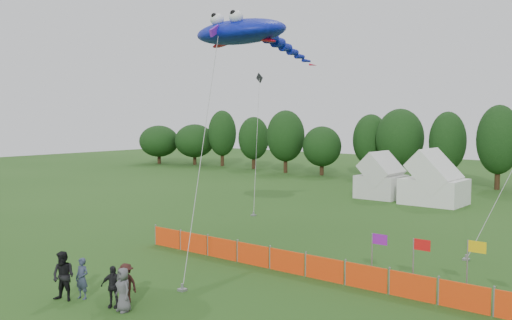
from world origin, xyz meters
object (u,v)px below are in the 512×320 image
Objects in this scene: tent_left at (381,179)px; spectator_b at (63,276)px; spectator_d at (113,286)px; stingray_kite at (246,33)px; spectator_e at (123,290)px; spectator_c at (126,283)px; tent_right at (434,183)px; spectator_a at (82,278)px; barrier_fence at (305,265)px.

tent_left reaches higher than spectator_b.
stingray_kite is at bearing 71.23° from spectator_d.
spectator_c is at bearing 145.46° from spectator_e.
spectator_b is at bearing -84.37° from tent_left.
spectator_e is at bearing -35.16° from spectator_d.
stingray_kite is (2.90, -21.55, 9.80)m from tent_left.
spectator_d reaches higher than spectator_c.
tent_right is (4.92, -0.58, 0.08)m from tent_left.
tent_left is at bearing 67.73° from spectator_d.
spectator_e is 0.11× the size of stingray_kite.
spectator_d is at bearing -7.73° from spectator_a.
tent_right reaches higher than spectator_d.
stingray_kite is (-0.33, 11.26, 10.46)m from spectator_b.
tent_left is 32.42m from spectator_a.
tent_left reaches higher than spectator_e.
tent_left is 23.85m from stingray_kite.
spectator_b is 0.13× the size of stingray_kite.
tent_right is at bearing 59.03° from spectator_d.
barrier_fence is 10.41× the size of spectator_b.
spectator_c reaches higher than barrier_fence.
barrier_fence is at bearing -70.57° from tent_left.
spectator_c is at bearing 57.46° from spectator_d.
tent_left is at bearing 88.98° from spectator_c.
tent_left is 2.37× the size of spectator_c.
spectator_b is (-5.30, -8.63, 0.46)m from barrier_fence.
spectator_a reaches higher than spectator_c.
spectator_c is (2.09, 1.34, -0.19)m from spectator_b.
tent_right is 31.56m from spectator_e.
spectator_a is 1.05× the size of spectator_c.
spectator_b is (-1.69, -32.22, -0.74)m from tent_right.
spectator_c is 0.11× the size of stingray_kite.
spectator_c is at bearing -80.41° from tent_left.
spectator_a is at bearing -121.64° from barrier_fence.
spectator_c is 14.76m from stingray_kite.
spectator_c is 0.60m from spectator_d.
spectator_e reaches higher than spectator_d.
tent_left is at bearing 83.74° from spectator_a.
tent_left is at bearing 109.43° from barrier_fence.
spectator_a is (-4.95, -8.04, 0.30)m from barrier_fence.
spectator_a is 2.41m from spectator_e.
barrier_fence is at bearing 38.48° from spectator_b.
barrier_fence is 10.13m from spectator_b.
spectator_a is at bearing 153.19° from spectator_d.
spectator_d is (1.74, 0.15, -0.02)m from spectator_a.
tent_right reaches higher than spectator_a.
spectator_d is (5.31, -32.07, -0.83)m from tent_left.
spectator_a is at bearing -167.45° from spectator_c.
spectator_a is at bearing 39.83° from spectator_b.
tent_left reaches higher than spectator_a.
spectator_a is 1.74m from spectator_d.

